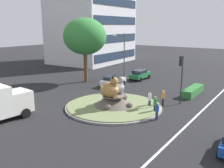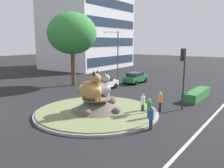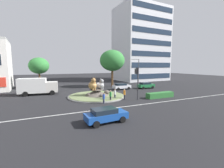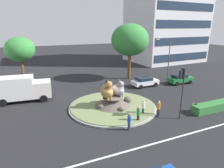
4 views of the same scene
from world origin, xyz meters
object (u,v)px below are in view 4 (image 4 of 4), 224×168
second_tree_near_tower (130,40)px  cat_statue_grey (118,89)px  traffic_light_mast (182,83)px  delivery_box_truck (20,88)px  litter_bin (194,108)px  pedestrian_orange_shirt (159,108)px  broadleaf_tree_behind_island (20,49)px  cat_statue_tabby (107,91)px  pedestrian_white_shirt (143,107)px  streetlight_arm (168,55)px  parked_car_right (145,81)px  office_tower (167,9)px  sedan_on_far_lane (180,79)px  pedestrian_green_shirt (138,114)px  pedestrian_blue_shirt (129,122)px

second_tree_near_tower → cat_statue_grey: bearing=-124.0°
traffic_light_mast → cat_statue_grey: bearing=41.0°
delivery_box_truck → litter_bin: 20.82m
second_tree_near_tower → pedestrian_orange_shirt: size_ratio=5.57×
broadleaf_tree_behind_island → cat_statue_tabby: bearing=-60.5°
delivery_box_truck → litter_bin: bearing=-26.1°
traffic_light_mast → second_tree_near_tower: second_tree_near_tower is taller
pedestrian_white_shirt → litter_bin: size_ratio=1.84×
cat_statue_grey → streetlight_arm: (12.86, 7.44, 2.19)m
streetlight_arm → parked_car_right: (-5.65, -1.95, -3.50)m
pedestrian_orange_shirt → delivery_box_truck: size_ratio=0.24×
cat_statue_tabby → second_tree_near_tower: 14.46m
office_tower → delivery_box_truck: office_tower is taller
office_tower → delivery_box_truck: (-35.48, -17.36, -11.69)m
pedestrian_orange_shirt → sedan_on_far_lane: pedestrian_orange_shirt is taller
office_tower → pedestrian_green_shirt: 39.54m
streetlight_arm → pedestrian_green_shirt: bearing=52.3°
streetlight_arm → delivery_box_truck: bearing=12.2°
cat_statue_tabby → sedan_on_far_lane: size_ratio=0.59×
parked_car_right → pedestrian_orange_shirt: bearing=-116.9°
office_tower → broadleaf_tree_behind_island: bearing=-169.2°
pedestrian_orange_shirt → delivery_box_truck: bearing=-113.2°
broadleaf_tree_behind_island → streetlight_arm: (23.17, -7.92, -1.25)m
parked_car_right → litter_bin: parked_car_right is taller
litter_bin → broadleaf_tree_behind_island: bearing=130.8°
second_tree_near_tower → pedestrian_blue_shirt: size_ratio=6.07×
pedestrian_blue_shirt → pedestrian_green_shirt: bearing=-129.3°
second_tree_near_tower → traffic_light_mast: bearing=-99.8°
traffic_light_mast → pedestrian_green_shirt: traffic_light_mast is taller
broadleaf_tree_behind_island → second_tree_near_tower: size_ratio=0.78×
sedan_on_far_lane → litter_bin: sedan_on_far_lane is taller
cat_statue_tabby → delivery_box_truck: size_ratio=0.34×
broadleaf_tree_behind_island → sedan_on_far_lane: (23.68, -10.88, -4.71)m
traffic_light_mast → litter_bin: (2.72, 0.63, -3.39)m
sedan_on_far_lane → delivery_box_truck: size_ratio=0.59×
pedestrian_orange_shirt → pedestrian_blue_shirt: pedestrian_orange_shirt is taller
cat_statue_tabby → pedestrian_green_shirt: bearing=17.9°
pedestrian_green_shirt → delivery_box_truck: bearing=-82.1°
pedestrian_green_shirt → parked_car_right: 12.25m
cat_statue_grey → broadleaf_tree_behind_island: 18.81m
cat_statue_grey → office_tower: bearing=115.4°
broadleaf_tree_behind_island → streetlight_arm: 24.52m
parked_car_right → traffic_light_mast: bearing=-106.7°
pedestrian_blue_shirt → streetlight_arm: bearing=-118.7°
second_tree_near_tower → pedestrian_orange_shirt: 16.34m
office_tower → parked_car_right: (-17.69, -18.17, -12.62)m
office_tower → pedestrian_green_shirt: office_tower is taller
sedan_on_far_lane → pedestrian_blue_shirt: bearing=-145.9°
office_tower → broadleaf_tree_behind_island: 37.02m
broadleaf_tree_behind_island → pedestrian_white_shirt: size_ratio=4.54×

